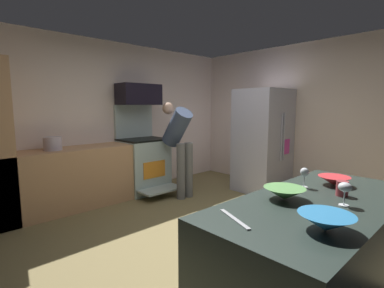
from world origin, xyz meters
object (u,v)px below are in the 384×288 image
(person_cook, at_px, (179,141))
(wine_glass_mid, at_px, (345,188))
(mixing_bowl_large, at_px, (284,193))
(mixing_bowl_prep, at_px, (334,181))
(mug_coffee, at_px, (342,188))
(oven_range, at_px, (143,163))
(mixing_bowl_small, at_px, (326,222))
(stock_pot, at_px, (53,144))
(refrigerator, at_px, (263,140))
(microwave, at_px, (139,94))
(wine_glass_near, at_px, (304,173))

(person_cook, xyz_separation_m, wine_glass_mid, (-1.21, -2.98, 0.07))
(mixing_bowl_large, xyz_separation_m, mixing_bowl_prep, (0.60, -0.09, -0.00))
(wine_glass_mid, height_order, mug_coffee, wine_glass_mid)
(person_cook, bearing_deg, mug_coffee, -109.22)
(oven_range, height_order, mug_coffee, oven_range)
(mixing_bowl_small, xyz_separation_m, stock_pot, (-0.12, 3.70, 0.05))
(mixing_bowl_large, height_order, mixing_bowl_small, mixing_bowl_small)
(refrigerator, xyz_separation_m, mug_coffee, (-2.35, -2.16, 0.05))
(mixing_bowl_prep, relative_size, mug_coffee, 2.28)
(oven_range, bearing_deg, stock_pot, 179.50)
(microwave, relative_size, wine_glass_mid, 4.95)
(mixing_bowl_small, bearing_deg, stock_pot, 91.80)
(wine_glass_near, xyz_separation_m, wine_glass_mid, (-0.21, -0.36, 0.00))
(refrigerator, xyz_separation_m, mixing_bowl_large, (-2.71, -1.92, 0.03))
(mixing_bowl_small, distance_m, mixing_bowl_prep, 0.94)
(mixing_bowl_small, bearing_deg, person_cook, 61.38)
(mixing_bowl_large, bearing_deg, person_cook, 62.76)
(mixing_bowl_large, bearing_deg, wine_glass_mid, -63.47)
(refrigerator, relative_size, stock_pot, 7.43)
(microwave, relative_size, mug_coffee, 7.12)
(oven_range, relative_size, mixing_bowl_small, 5.64)
(refrigerator, relative_size, mixing_bowl_small, 6.63)
(microwave, height_order, wine_glass_near, microwave)
(refrigerator, bearing_deg, mixing_bowl_prep, -136.39)
(microwave, bearing_deg, mixing_bowl_large, -107.65)
(oven_range, xyz_separation_m, wine_glass_near, (-0.71, -3.26, 0.50))
(person_cook, distance_m, mixing_bowl_prep, 2.87)
(mixing_bowl_prep, bearing_deg, oven_range, 81.93)
(stock_pot, bearing_deg, mixing_bowl_small, -88.20)
(mixing_bowl_small, distance_m, wine_glass_mid, 0.46)
(mixing_bowl_large, bearing_deg, microwave, 72.35)
(wine_glass_near, relative_size, wine_glass_mid, 1.02)
(oven_range, bearing_deg, mug_coffee, -101.49)
(mixing_bowl_large, bearing_deg, mixing_bowl_small, -127.25)
(mixing_bowl_prep, distance_m, stock_pot, 3.56)
(wine_glass_mid, bearing_deg, person_cook, 67.84)
(mixing_bowl_large, height_order, wine_glass_mid, wine_glass_mid)
(mixing_bowl_small, height_order, stock_pot, stock_pot)
(person_cook, relative_size, mixing_bowl_prep, 6.65)
(oven_range, relative_size, person_cook, 0.97)
(wine_glass_near, bearing_deg, refrigerator, 38.73)
(microwave, relative_size, mixing_bowl_small, 2.71)
(mixing_bowl_prep, bearing_deg, mug_coffee, -149.17)
(mixing_bowl_prep, height_order, stock_pot, stock_pot)
(mug_coffee, bearing_deg, mixing_bowl_small, -166.96)
(mixing_bowl_large, distance_m, mixing_bowl_small, 0.48)
(mixing_bowl_small, height_order, wine_glass_mid, wine_glass_mid)
(refrigerator, distance_m, stock_pot, 3.42)
(wine_glass_mid, xyz_separation_m, mug_coffee, (0.20, 0.08, -0.06))
(mixing_bowl_small, bearing_deg, wine_glass_mid, 8.75)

